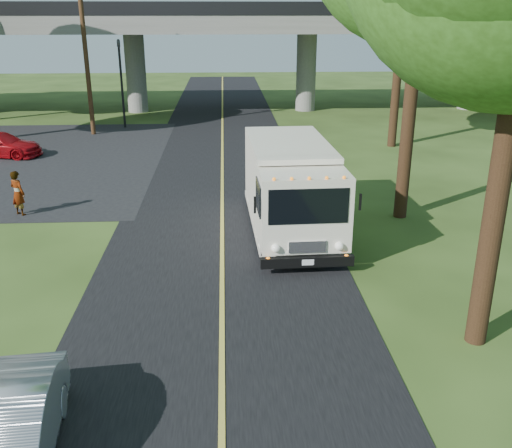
{
  "coord_description": "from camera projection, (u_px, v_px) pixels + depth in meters",
  "views": [
    {
      "loc": [
        0.15,
        -9.45,
        6.71
      ],
      "look_at": [
        0.9,
        4.22,
        1.6
      ],
      "focal_mm": 40.0,
      "sensor_mm": 36.0,
      "label": 1
    }
  ],
  "objects": [
    {
      "name": "ground",
      "position": [
        222.0,
        376.0,
        11.18
      ],
      "size": [
        120.0,
        120.0,
        0.0
      ],
      "primitive_type": "plane",
      "color": "#2C4016",
      "rests_on": "ground"
    },
    {
      "name": "road",
      "position": [
        222.0,
        210.0,
        20.53
      ],
      "size": [
        7.0,
        90.0,
        0.02
      ],
      "primitive_type": "cube",
      "color": "black",
      "rests_on": "ground"
    },
    {
      "name": "lane_line",
      "position": [
        222.0,
        209.0,
        20.52
      ],
      "size": [
        0.12,
        90.0,
        0.01
      ],
      "primitive_type": "cube",
      "color": "gold",
      "rests_on": "road"
    },
    {
      "name": "overpass",
      "position": [
        221.0,
        45.0,
        39.52
      ],
      "size": [
        54.0,
        10.0,
        7.3
      ],
      "color": "slate",
      "rests_on": "ground"
    },
    {
      "name": "traffic_signal",
      "position": [
        121.0,
        74.0,
        34.08
      ],
      "size": [
        0.18,
        0.22,
        5.2
      ],
      "color": "black",
      "rests_on": "ground"
    },
    {
      "name": "utility_pole",
      "position": [
        86.0,
        52.0,
        31.64
      ],
      "size": [
        1.6,
        0.26,
        9.0
      ],
      "color": "#472D19",
      "rests_on": "ground"
    },
    {
      "name": "step_van",
      "position": [
        291.0,
        186.0,
        18.03
      ],
      "size": [
        2.71,
        6.86,
        2.85
      ],
      "rotation": [
        0.0,
        0.0,
        0.03
      ],
      "color": "silver",
      "rests_on": "ground"
    },
    {
      "name": "red_sedan",
      "position": [
        0.0,
        145.0,
        27.98
      ],
      "size": [
        4.31,
        2.46,
        1.18
      ],
      "primitive_type": "imported",
      "rotation": [
        0.0,
        0.0,
        1.36
      ],
      "color": "#9F090F",
      "rests_on": "ground"
    },
    {
      "name": "silver_sedan",
      "position": [
        7.0,
        435.0,
        8.74
      ],
      "size": [
        1.69,
        3.87,
        1.24
      ],
      "primitive_type": "imported",
      "rotation": [
        0.0,
        0.0,
        0.1
      ],
      "color": "#9A9EA2",
      "rests_on": "ground"
    },
    {
      "name": "pedestrian",
      "position": [
        18.0,
        193.0,
        19.77
      ],
      "size": [
        0.7,
        0.63,
        1.6
      ],
      "primitive_type": "imported",
      "rotation": [
        0.0,
        0.0,
        2.58
      ],
      "color": "gray",
      "rests_on": "ground"
    }
  ]
}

